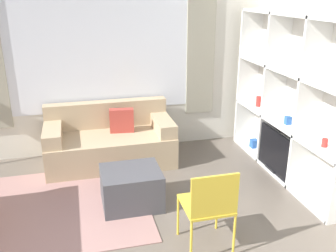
{
  "coord_description": "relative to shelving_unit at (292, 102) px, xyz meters",
  "views": [
    {
      "loc": [
        -0.38,
        -2.21,
        2.37
      ],
      "look_at": [
        0.63,
        1.77,
        0.85
      ],
      "focal_mm": 40.0,
      "sensor_mm": 36.0,
      "label": 1
    }
  ],
  "objects": [
    {
      "name": "shelving_unit",
      "position": [
        0.0,
        0.0,
        0.0
      ],
      "size": [
        0.36,
        2.43,
        2.09
      ],
      "color": "silver",
      "rests_on": "ground_plane"
    },
    {
      "name": "folding_chair",
      "position": [
        -1.58,
        -1.29,
        -0.48
      ],
      "size": [
        0.44,
        0.46,
        0.86
      ],
      "rotation": [
        0.0,
        0.0,
        3.14
      ],
      "color": "gold",
      "rests_on": "ground_plane"
    },
    {
      "name": "ottoman",
      "position": [
        -2.15,
        -0.3,
        -0.78
      ],
      "size": [
        0.67,
        0.57,
        0.44
      ],
      "color": "#47474C",
      "rests_on": "ground_plane"
    },
    {
      "name": "wall_back",
      "position": [
        -2.29,
        1.4,
        0.36
      ],
      "size": [
        6.07,
        0.11,
        2.7
      ],
      "color": "silver",
      "rests_on": "ground_plane"
    },
    {
      "name": "area_rug",
      "position": [
        -3.05,
        -0.16,
        -0.99
      ],
      "size": [
        2.14,
        1.83,
        0.01
      ],
      "primitive_type": "cube",
      "color": "gray",
      "rests_on": "ground_plane"
    },
    {
      "name": "wall_right",
      "position": [
        0.18,
        -0.24,
        0.35
      ],
      "size": [
        0.07,
        4.42,
        2.7
      ],
      "primitive_type": "cube",
      "color": "silver",
      "rests_on": "ground_plane"
    },
    {
      "name": "couch_main",
      "position": [
        -2.26,
        0.92,
        -0.69
      ],
      "size": [
        1.76,
        0.88,
        0.82
      ],
      "color": "tan",
      "rests_on": "ground_plane"
    }
  ]
}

